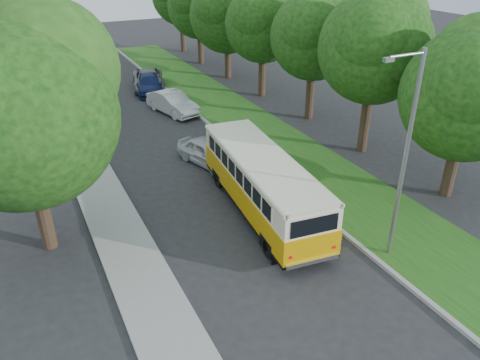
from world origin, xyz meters
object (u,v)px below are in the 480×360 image
car_silver (208,152)px  car_grey (148,80)px  lamppost_near (404,154)px  vintage_bus (262,185)px  car_blue (149,84)px  lamppost_far (63,70)px  car_white (173,103)px

car_silver → car_grey: size_ratio=0.77×
lamppost_near → vintage_bus: (-2.82, 5.01, -2.97)m
car_blue → lamppost_far: bearing=-123.4°
car_white → car_blue: car_white is taller
lamppost_near → lamppost_far: lamppost_near is taller
lamppost_far → car_blue: size_ratio=1.56×
lamppost_near → lamppost_far: bearing=115.7°
car_silver → car_white: size_ratio=0.88×
lamppost_near → car_silver: bearing=105.4°
lamppost_far → car_blue: bearing=44.0°
lamppost_near → car_white: (-1.93, 19.63, -3.61)m
lamppost_far → car_grey: lamppost_far is taller
lamppost_far → car_grey: size_ratio=1.43×
car_silver → car_grey: 15.46m
vintage_bus → car_grey: size_ratio=1.79×
lamppost_near → car_silver: (-2.97, 10.81, -3.68)m
lamppost_far → car_silver: bearing=-52.3°
car_grey → vintage_bus: bearing=-79.4°
lamppost_far → car_blue: (6.96, 6.72, -3.42)m
car_silver → car_grey: (1.25, 15.41, 0.04)m
car_white → car_grey: car_white is taller
car_silver → lamppost_far: bearing=110.8°
vintage_bus → car_white: (0.89, 14.62, -0.64)m
lamppost_far → car_grey: bearing=47.1°
lamppost_near → car_blue: (-1.94, 25.22, -3.67)m
vintage_bus → car_grey: vintage_bus is taller
lamppost_near → car_silver: lamppost_near is taller
lamppost_far → car_silver: 10.30m
car_white → vintage_bus: bearing=-107.8°
lamppost_far → car_silver: (5.94, -7.69, -3.42)m
lamppost_near → vintage_bus: bearing=119.3°
car_white → car_grey: size_ratio=0.88×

